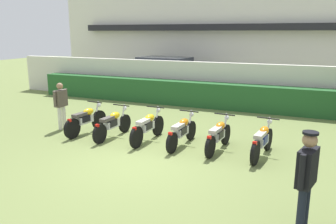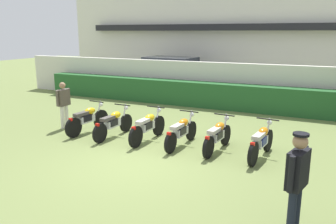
% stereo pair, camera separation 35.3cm
% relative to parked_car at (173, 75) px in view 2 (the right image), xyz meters
% --- Properties ---
extents(ground, '(60.00, 60.00, 0.00)m').
position_rel_parked_car_xyz_m(ground, '(3.46, -9.94, -0.94)').
color(ground, olive).
extents(building, '(23.22, 6.50, 6.60)m').
position_rel_parked_car_xyz_m(building, '(3.46, 5.21, 2.37)').
color(building, silver).
rests_on(building, ground).
extents(compound_wall, '(22.06, 0.30, 1.90)m').
position_rel_parked_car_xyz_m(compound_wall, '(3.46, -2.23, 0.01)').
color(compound_wall, silver).
rests_on(compound_wall, ground).
extents(hedge_row, '(17.65, 0.70, 1.08)m').
position_rel_parked_car_xyz_m(hedge_row, '(3.46, -2.93, -0.40)').
color(hedge_row, '#235628').
rests_on(hedge_row, ground).
extents(parked_car, '(4.68, 2.49, 1.89)m').
position_rel_parked_car_xyz_m(parked_car, '(0.00, 0.00, 0.00)').
color(parked_car, navy).
rests_on(parked_car, ground).
extents(motorcycle_in_row_0, '(0.60, 1.89, 0.98)m').
position_rel_parked_car_xyz_m(motorcycle_in_row_0, '(0.73, -8.29, -0.48)').
color(motorcycle_in_row_0, black).
rests_on(motorcycle_in_row_0, ground).
extents(motorcycle_in_row_1, '(0.60, 1.92, 0.95)m').
position_rel_parked_car_xyz_m(motorcycle_in_row_1, '(1.75, -8.32, -0.49)').
color(motorcycle_in_row_1, black).
rests_on(motorcycle_in_row_1, ground).
extents(motorcycle_in_row_2, '(0.60, 1.97, 0.97)m').
position_rel_parked_car_xyz_m(motorcycle_in_row_2, '(2.92, -8.23, -0.48)').
color(motorcycle_in_row_2, black).
rests_on(motorcycle_in_row_2, ground).
extents(motorcycle_in_row_3, '(0.60, 1.90, 0.95)m').
position_rel_parked_car_xyz_m(motorcycle_in_row_3, '(4.01, -8.23, -0.49)').
color(motorcycle_in_row_3, black).
rests_on(motorcycle_in_row_3, ground).
extents(motorcycle_in_row_4, '(0.60, 1.84, 0.95)m').
position_rel_parked_car_xyz_m(motorcycle_in_row_4, '(5.08, -8.21, -0.49)').
color(motorcycle_in_row_4, black).
rests_on(motorcycle_in_row_4, ground).
extents(motorcycle_in_row_5, '(0.60, 1.87, 0.97)m').
position_rel_parked_car_xyz_m(motorcycle_in_row_5, '(6.26, -8.24, -0.49)').
color(motorcycle_in_row_5, black).
rests_on(motorcycle_in_row_5, ground).
extents(inspector_person, '(0.22, 0.64, 1.57)m').
position_rel_parked_car_xyz_m(inspector_person, '(-0.36, -8.14, -0.02)').
color(inspector_person, silver).
rests_on(inspector_person, ground).
extents(officer_0, '(0.33, 0.67, 1.73)m').
position_rel_parked_car_xyz_m(officer_0, '(7.38, -11.55, 0.09)').
color(officer_0, black).
rests_on(officer_0, ground).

